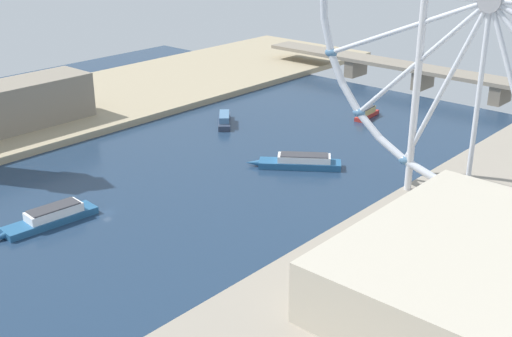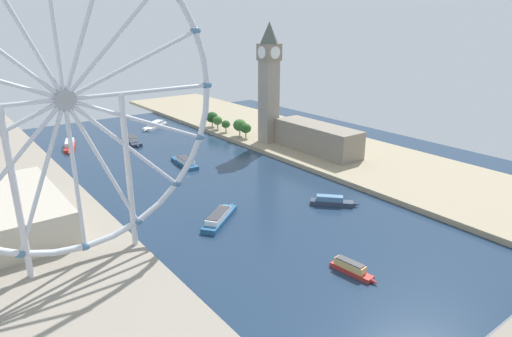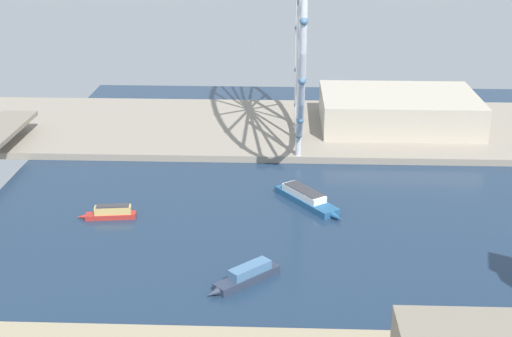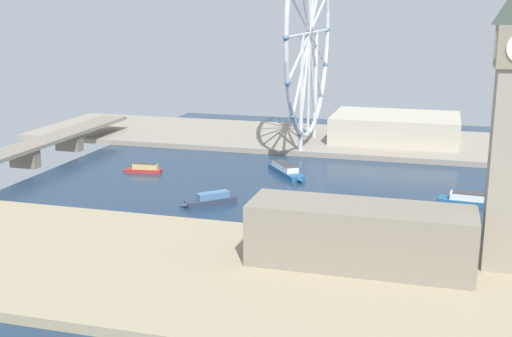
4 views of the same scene
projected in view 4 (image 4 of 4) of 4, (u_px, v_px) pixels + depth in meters
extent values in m
plane|color=#1E334C|center=(435.00, 198.00, 292.55)|extent=(389.73, 389.73, 0.00)
cube|color=tan|center=(428.00, 297.00, 189.62)|extent=(90.00, 520.00, 3.00)
cube|color=gray|center=(439.00, 146.00, 394.77)|extent=(90.00, 520.00, 3.00)
cube|color=gray|center=(509.00, 171.00, 200.40)|extent=(11.82, 11.82, 62.47)
cylinder|color=white|center=(495.00, 46.00, 193.31)|extent=(8.98, 0.50, 8.98)
cube|color=gray|center=(360.00, 236.00, 206.71)|extent=(22.00, 70.14, 19.66)
torus|color=silver|center=(310.00, 33.00, 378.43)|extent=(121.17, 2.62, 121.17)
cylinder|color=#99999E|center=(310.00, 33.00, 378.43)|extent=(7.11, 3.00, 7.11)
cylinder|color=silver|center=(319.00, 31.00, 406.11)|extent=(59.28, 1.57, 1.57)
cylinder|color=silver|center=(319.00, 12.00, 401.28)|extent=(55.37, 1.57, 24.14)
cylinder|color=silver|center=(300.00, 13.00, 350.15)|extent=(55.37, 1.57, 24.14)
cylinder|color=silver|center=(299.00, 35.00, 350.76)|extent=(59.28, 1.57, 1.57)
cylinder|color=silver|center=(299.00, 56.00, 355.59)|extent=(55.37, 1.57, 24.14)
cylinder|color=silver|center=(302.00, 73.00, 363.90)|extent=(43.03, 1.57, 43.03)
cylinder|color=silver|center=(305.00, 83.00, 374.42)|extent=(24.14, 1.57, 55.37)
cylinder|color=silver|center=(309.00, 85.00, 385.55)|extent=(1.57, 1.57, 59.28)
cylinder|color=silver|center=(313.00, 79.00, 395.60)|extent=(24.14, 1.57, 55.37)
cylinder|color=silver|center=(316.00, 67.00, 403.03)|extent=(43.03, 1.57, 43.03)
cylinder|color=silver|center=(318.00, 50.00, 406.72)|extent=(55.37, 1.57, 24.14)
ellipsoid|color=teal|center=(327.00, 30.00, 433.78)|extent=(4.80, 3.20, 3.20)
ellipsoid|color=teal|center=(286.00, 38.00, 323.09)|extent=(4.80, 3.20, 3.20)
ellipsoid|color=teal|center=(288.00, 83.00, 332.75)|extent=(4.80, 3.20, 3.20)
ellipsoid|color=teal|center=(293.00, 116.00, 349.37)|extent=(4.80, 3.20, 3.20)
ellipsoid|color=teal|center=(300.00, 134.00, 370.41)|extent=(4.80, 3.20, 3.20)
ellipsoid|color=teal|center=(308.00, 134.00, 392.67)|extent=(4.80, 3.20, 3.20)
ellipsoid|color=teal|center=(315.00, 121.00, 412.77)|extent=(4.80, 3.20, 3.20)
ellipsoid|color=teal|center=(321.00, 96.00, 427.63)|extent=(4.80, 3.20, 3.20)
ellipsoid|color=teal|center=(325.00, 65.00, 435.01)|extent=(4.80, 3.20, 3.20)
cylinder|color=silver|center=(315.00, 85.00, 405.60)|extent=(2.40, 2.40, 64.91)
cylinder|color=silver|center=(301.00, 94.00, 366.86)|extent=(2.40, 2.40, 64.91)
cube|color=#BCB29E|center=(395.00, 128.00, 401.47)|extent=(52.93, 75.18, 15.73)
cube|color=gray|center=(24.00, 148.00, 345.78)|extent=(201.73, 17.01, 2.00)
cube|color=#70685B|center=(25.00, 158.00, 347.18)|extent=(6.00, 15.31, 9.63)
cube|color=#70685B|center=(69.00, 143.00, 387.55)|extent=(6.00, 15.31, 9.63)
cube|color=#235684|center=(286.00, 172.00, 332.79)|extent=(29.45, 24.40, 2.53)
cone|color=#235684|center=(301.00, 181.00, 316.37)|extent=(6.01, 5.35, 2.53)
cube|color=white|center=(285.00, 167.00, 333.61)|extent=(19.74, 16.83, 2.49)
cube|color=#38383D|center=(285.00, 164.00, 333.27)|extent=(17.96, 15.41, 0.34)
cube|color=#2D384C|center=(211.00, 202.00, 282.95)|extent=(19.36, 20.00, 2.48)
cone|color=#2D384C|center=(182.00, 206.00, 277.04)|extent=(4.60, 4.66, 2.48)
cube|color=teal|center=(213.00, 195.00, 282.83)|extent=(12.80, 13.15, 2.78)
cube|color=#B22D28|center=(144.00, 171.00, 337.03)|extent=(6.42, 18.48, 1.83)
cone|color=#B22D28|center=(124.00, 170.00, 338.59)|extent=(2.22, 3.46, 1.83)
cube|color=#DBB766|center=(145.00, 166.00, 336.34)|extent=(5.12, 13.36, 2.80)
cube|color=#38383D|center=(145.00, 163.00, 335.95)|extent=(4.79, 12.05, 0.43)
cube|color=#235684|center=(475.00, 203.00, 281.86)|extent=(10.21, 30.42, 2.24)
cube|color=white|center=(471.00, 197.00, 281.78)|extent=(7.96, 18.03, 2.73)
cube|color=#38383D|center=(472.00, 193.00, 281.40)|extent=(7.50, 16.26, 0.39)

